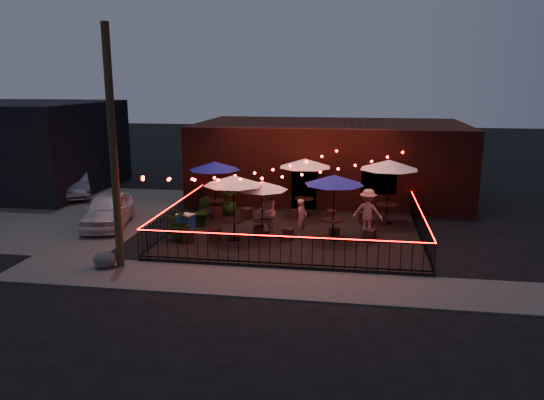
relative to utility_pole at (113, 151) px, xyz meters
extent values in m
plane|color=black|center=(5.40, 2.60, -4.00)|extent=(110.00, 110.00, 0.00)
cube|color=black|center=(5.40, 4.60, -3.92)|extent=(10.00, 8.00, 0.15)
cube|color=#433F3E|center=(5.40, -0.65, -3.98)|extent=(18.00, 2.50, 0.05)
cube|color=#433F3E|center=(-6.60, 6.60, -3.99)|extent=(11.00, 12.00, 0.02)
cube|color=#36160E|center=(6.40, 12.60, -2.00)|extent=(14.00, 8.00, 4.00)
cube|color=black|center=(5.40, 8.72, -2.90)|extent=(1.20, 0.24, 2.20)
cube|color=black|center=(8.90, 8.72, -2.40)|extent=(1.60, 0.24, 1.20)
cylinder|color=#382B17|center=(0.00, 0.00, 0.00)|extent=(0.26, 0.26, 8.00)
cube|color=black|center=(5.40, 0.60, -3.77)|extent=(10.00, 0.04, 0.04)
cube|color=black|center=(5.40, 0.60, -2.85)|extent=(10.00, 0.04, 0.04)
cube|color=#EE0201|center=(5.40, 0.60, -2.82)|extent=(10.00, 0.03, 0.02)
cube|color=black|center=(0.40, 4.60, -3.77)|extent=(0.04, 8.00, 0.04)
cube|color=black|center=(0.40, 4.60, -2.85)|extent=(0.04, 8.00, 0.04)
cube|color=#EE0201|center=(0.40, 4.60, -2.82)|extent=(0.03, 8.00, 0.02)
cube|color=black|center=(10.40, 4.60, -3.77)|extent=(0.04, 8.00, 0.04)
cube|color=black|center=(10.40, 4.60, -2.85)|extent=(0.04, 8.00, 0.04)
cube|color=#EE0201|center=(10.40, 4.60, -2.82)|extent=(0.03, 8.00, 0.02)
cylinder|color=black|center=(3.22, 3.25, -3.83)|extent=(0.46, 0.46, 0.03)
cylinder|color=black|center=(3.22, 3.25, -3.46)|extent=(0.06, 0.06, 0.75)
cylinder|color=black|center=(3.22, 3.25, -3.07)|extent=(0.84, 0.84, 0.04)
cylinder|color=black|center=(3.22, 3.25, -2.59)|extent=(0.05, 0.05, 2.52)
cone|color=silver|center=(3.22, 3.25, -1.49)|extent=(3.00, 3.00, 0.37)
cylinder|color=black|center=(1.60, 6.53, -3.83)|extent=(0.46, 0.46, 0.03)
cylinder|color=black|center=(1.60, 6.53, -3.46)|extent=(0.06, 0.06, 0.75)
cylinder|color=black|center=(1.60, 6.53, -3.07)|extent=(0.84, 0.84, 0.04)
cylinder|color=black|center=(1.60, 6.53, -2.59)|extent=(0.05, 0.05, 2.52)
cone|color=navy|center=(1.60, 6.53, -1.49)|extent=(2.46, 2.46, 0.37)
cylinder|color=black|center=(4.23, 3.76, -3.84)|extent=(0.41, 0.41, 0.03)
cylinder|color=black|center=(4.23, 3.76, -3.51)|extent=(0.06, 0.06, 0.67)
cylinder|color=black|center=(4.23, 3.76, -3.16)|extent=(0.74, 0.74, 0.04)
cylinder|color=black|center=(4.23, 3.76, -2.74)|extent=(0.04, 0.04, 2.22)
cone|color=silver|center=(4.23, 3.76, -1.77)|extent=(2.41, 2.41, 0.32)
cylinder|color=black|center=(5.55, 7.38, -3.83)|extent=(0.48, 0.48, 0.03)
cylinder|color=black|center=(5.55, 7.38, -3.45)|extent=(0.07, 0.07, 0.78)
cylinder|color=black|center=(5.55, 7.38, -3.04)|extent=(0.87, 0.87, 0.04)
cylinder|color=black|center=(5.55, 7.38, -2.54)|extent=(0.05, 0.05, 2.61)
cone|color=silver|center=(5.55, 7.38, -1.40)|extent=(3.04, 3.04, 0.38)
cylinder|color=black|center=(7.00, 3.89, -3.83)|extent=(0.46, 0.46, 0.03)
cylinder|color=black|center=(7.00, 3.89, -3.46)|extent=(0.06, 0.06, 0.76)
cylinder|color=black|center=(7.00, 3.89, -3.07)|extent=(0.84, 0.84, 0.04)
cylinder|color=black|center=(7.00, 3.89, -2.59)|extent=(0.05, 0.05, 2.53)
cone|color=navy|center=(7.00, 3.89, -1.48)|extent=(2.68, 2.68, 0.37)
cylinder|color=black|center=(9.20, 6.64, -3.83)|extent=(0.50, 0.50, 0.03)
cylinder|color=black|center=(9.20, 6.64, -3.43)|extent=(0.07, 0.07, 0.83)
cylinder|color=black|center=(9.20, 6.64, -3.00)|extent=(0.92, 0.92, 0.05)
cylinder|color=black|center=(9.20, 6.64, -2.47)|extent=(0.05, 0.05, 2.75)
cone|color=silver|center=(9.20, 6.64, -1.27)|extent=(3.16, 3.16, 0.40)
cube|color=black|center=(1.56, 2.64, -3.60)|extent=(0.50, 0.50, 0.50)
cube|color=black|center=(2.52, 2.96, -3.60)|extent=(0.45, 0.45, 0.50)
cube|color=black|center=(1.74, 6.30, -3.59)|extent=(0.54, 0.54, 0.51)
cube|color=black|center=(3.05, 6.46, -3.61)|extent=(0.53, 0.53, 0.49)
cube|color=black|center=(4.08, 3.77, -3.63)|extent=(0.42, 0.42, 0.45)
cube|color=black|center=(5.28, 3.60, -3.62)|extent=(0.41, 0.41, 0.46)
cube|color=black|center=(5.17, 6.85, -3.65)|extent=(0.34, 0.34, 0.40)
cube|color=black|center=(6.80, 6.75, -3.62)|extent=(0.40, 0.40, 0.46)
cube|color=black|center=(7.05, 4.13, -3.65)|extent=(0.45, 0.45, 0.41)
cube|color=black|center=(8.42, 3.80, -3.61)|extent=(0.53, 0.53, 0.48)
cube|color=black|center=(8.24, 6.54, -3.61)|extent=(0.49, 0.49, 0.49)
cube|color=black|center=(8.99, 6.47, -3.64)|extent=(0.45, 0.45, 0.42)
imported|color=#D4AA89|center=(5.77, 4.03, -3.08)|extent=(0.56, 0.66, 1.53)
imported|color=tan|center=(4.36, 3.99, -2.86)|extent=(0.96, 1.11, 1.98)
imported|color=tan|center=(8.34, 4.76, -2.92)|extent=(1.32, 0.92, 1.87)
imported|color=#1C3611|center=(1.14, 2.95, -3.18)|extent=(1.30, 1.16, 1.34)
imported|color=#133B0E|center=(1.43, 5.01, -3.18)|extent=(0.87, 0.77, 1.34)
imported|color=#13410D|center=(2.08, 7.09, -3.21)|extent=(0.93, 0.93, 1.29)
cube|color=blue|center=(1.16, 3.55, -3.44)|extent=(0.73, 0.61, 0.83)
cube|color=silver|center=(1.16, 3.55, -3.00)|extent=(0.78, 0.66, 0.05)
ellipsoid|color=#444540|center=(-0.46, -0.21, -3.67)|extent=(0.94, 0.83, 0.66)
imported|color=silver|center=(-2.76, 4.85, -3.27)|extent=(2.67, 4.56, 1.46)
imported|color=#A3A3AB|center=(-7.36, 10.17, -3.28)|extent=(3.57, 4.52, 1.44)
camera|label=1|loc=(7.76, -16.08, 2.25)|focal=35.00mm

